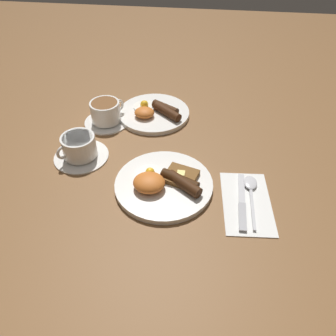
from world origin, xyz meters
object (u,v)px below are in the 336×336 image
(teacup_near, at_px, (79,148))
(teacup_far, at_px, (106,113))
(breakfast_plate_near, at_px, (164,183))
(knife, at_px, (242,204))
(spoon, at_px, (251,188))
(breakfast_plate_far, at_px, (154,112))

(teacup_near, distance_m, teacup_far, 0.18)
(breakfast_plate_near, bearing_deg, knife, -11.18)
(spoon, bearing_deg, teacup_far, 59.81)
(breakfast_plate_near, relative_size, teacup_near, 1.64)
(breakfast_plate_far, bearing_deg, teacup_near, -126.14)
(breakfast_plate_far, bearing_deg, spoon, -45.98)
(teacup_near, bearing_deg, spoon, -8.60)
(knife, xyz_separation_m, spoon, (0.02, 0.06, 0.00))
(breakfast_plate_near, bearing_deg, teacup_near, 160.50)
(breakfast_plate_near, bearing_deg, breakfast_plate_far, 103.46)
(breakfast_plate_near, height_order, knife, breakfast_plate_near)
(teacup_near, height_order, spoon, teacup_near)
(teacup_near, bearing_deg, breakfast_plate_far, 53.86)
(teacup_near, relative_size, teacup_far, 1.07)
(breakfast_plate_far, bearing_deg, breakfast_plate_near, -76.54)
(teacup_near, xyz_separation_m, knife, (0.45, -0.13, -0.02))
(breakfast_plate_far, height_order, teacup_near, teacup_near)
(teacup_far, bearing_deg, breakfast_plate_near, -50.24)
(breakfast_plate_near, height_order, breakfast_plate_far, breakfast_plate_near)
(knife, bearing_deg, teacup_far, 54.61)
(breakfast_plate_far, relative_size, spoon, 1.33)
(breakfast_plate_far, xyz_separation_m, teacup_far, (-0.15, -0.06, 0.02))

